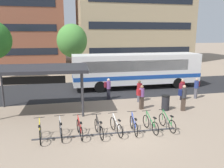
% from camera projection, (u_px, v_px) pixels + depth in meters
% --- Properties ---
extents(ground, '(200.00, 200.00, 0.00)m').
position_uv_depth(ground, '(124.00, 132.00, 11.99)').
color(ground, gray).
extents(bus_lane_asphalt, '(80.00, 7.20, 0.01)m').
position_uv_depth(bus_lane_asphalt, '(96.00, 89.00, 21.14)').
color(bus_lane_asphalt, '#232326').
rests_on(bus_lane_asphalt, ground).
extents(city_bus, '(12.05, 2.69, 3.20)m').
position_uv_depth(city_bus, '(137.00, 69.00, 21.58)').
color(city_bus, white).
rests_on(city_bus, ground).
extents(bike_rack, '(7.47, 0.32, 0.70)m').
position_uv_depth(bike_rack, '(107.00, 133.00, 11.73)').
color(bike_rack, '#47474C').
rests_on(bike_rack, ground).
extents(parked_bicycle_yellow_0, '(0.52, 1.72, 0.99)m').
position_uv_depth(parked_bicycle_yellow_0, '(40.00, 133.00, 11.04)').
color(parked_bicycle_yellow_0, black).
rests_on(parked_bicycle_yellow_0, ground).
extents(parked_bicycle_silver_1, '(0.52, 1.72, 0.99)m').
position_uv_depth(parked_bicycle_silver_1, '(61.00, 130.00, 11.32)').
color(parked_bicycle_silver_1, black).
rests_on(parked_bicycle_silver_1, ground).
extents(parked_bicycle_red_2, '(0.52, 1.72, 0.99)m').
position_uv_depth(parked_bicycle_red_2, '(80.00, 129.00, 11.45)').
color(parked_bicycle_red_2, black).
rests_on(parked_bicycle_red_2, ground).
extents(parked_bicycle_black_3, '(0.52, 1.72, 0.99)m').
position_uv_depth(parked_bicycle_black_3, '(99.00, 129.00, 11.51)').
color(parked_bicycle_black_3, black).
rests_on(parked_bicycle_black_3, ground).
extents(parked_bicycle_white_4, '(0.52, 1.71, 0.99)m').
position_uv_depth(parked_bicycle_white_4, '(116.00, 127.00, 11.76)').
color(parked_bicycle_white_4, black).
rests_on(parked_bicycle_white_4, ground).
extents(parked_bicycle_blue_5, '(0.52, 1.72, 0.99)m').
position_uv_depth(parked_bicycle_blue_5, '(134.00, 125.00, 11.92)').
color(parked_bicycle_blue_5, black).
rests_on(parked_bicycle_blue_5, ground).
extents(parked_bicycle_green_6, '(0.52, 1.72, 0.99)m').
position_uv_depth(parked_bicycle_green_6, '(151.00, 124.00, 12.07)').
color(parked_bicycle_green_6, black).
rests_on(parked_bicycle_green_6, ground).
extents(parked_bicycle_green_7, '(0.52, 1.72, 0.99)m').
position_uv_depth(parked_bicycle_green_7, '(167.00, 122.00, 12.31)').
color(parked_bicycle_green_7, black).
rests_on(parked_bicycle_green_7, ground).
extents(transit_shelter, '(6.49, 3.93, 2.98)m').
position_uv_depth(transit_shelter, '(38.00, 70.00, 14.56)').
color(transit_shelter, '#38383D').
rests_on(transit_shelter, ground).
extents(commuter_red_pack_0, '(0.57, 0.41, 1.69)m').
position_uv_depth(commuter_red_pack_0, '(141.00, 95.00, 15.43)').
color(commuter_red_pack_0, '#47382D').
rests_on(commuter_red_pack_0, ground).
extents(commuter_maroon_pack_1, '(0.55, 0.60, 1.65)m').
position_uv_depth(commuter_maroon_pack_1, '(139.00, 90.00, 17.15)').
color(commuter_maroon_pack_1, '#565660').
rests_on(commuter_maroon_pack_1, ground).
extents(commuter_maroon_pack_2, '(0.60, 0.56, 1.65)m').
position_uv_depth(commuter_maroon_pack_2, '(196.00, 87.00, 18.06)').
color(commuter_maroon_pack_2, '#565660').
rests_on(commuter_maroon_pack_2, ground).
extents(commuter_navy_pack_3, '(0.58, 0.43, 1.77)m').
position_uv_depth(commuter_navy_pack_3, '(183.00, 96.00, 15.13)').
color(commuter_navy_pack_3, '#47382D').
rests_on(commuter_navy_pack_3, ground).
extents(commuter_maroon_pack_4, '(0.55, 0.37, 1.68)m').
position_uv_depth(commuter_maroon_pack_4, '(108.00, 87.00, 17.77)').
color(commuter_maroon_pack_4, black).
rests_on(commuter_maroon_pack_4, ground).
extents(commuter_maroon_pack_5, '(0.60, 0.57, 1.65)m').
position_uv_depth(commuter_maroon_pack_5, '(182.00, 88.00, 17.61)').
color(commuter_maroon_pack_5, black).
rests_on(commuter_maroon_pack_5, ground).
extents(trash_bin, '(0.55, 0.55, 1.03)m').
position_uv_depth(trash_bin, '(165.00, 103.00, 15.36)').
color(trash_bin, '#232328').
rests_on(trash_bin, ground).
extents(street_tree_0, '(3.42, 3.42, 6.16)m').
position_uv_depth(street_tree_0, '(72.00, 41.00, 25.85)').
color(street_tree_0, brown).
rests_on(street_tree_0, ground).
extents(building_left_wing, '(20.46, 10.99, 14.87)m').
position_uv_depth(building_left_wing, '(3.00, 19.00, 39.32)').
color(building_left_wing, brown).
rests_on(building_left_wing, ground).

